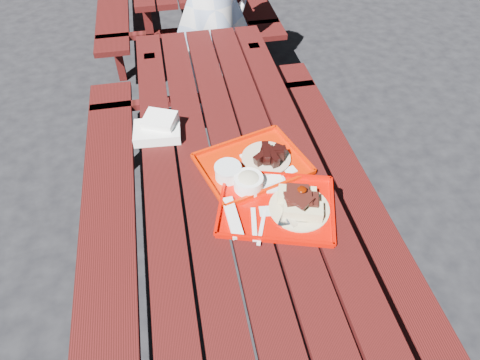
{
  "coord_description": "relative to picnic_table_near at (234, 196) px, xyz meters",
  "views": [
    {
      "loc": [
        -0.22,
        -1.25,
        1.99
      ],
      "look_at": [
        0.0,
        -0.15,
        0.82
      ],
      "focal_mm": 32.0,
      "sensor_mm": 36.0,
      "label": 1
    }
  ],
  "objects": [
    {
      "name": "picnic_table_near",
      "position": [
        0.0,
        0.0,
        0.0
      ],
      "size": [
        1.41,
        2.4,
        0.75
      ],
      "color": "#3A0B0B",
      "rests_on": "ground"
    },
    {
      "name": "white_cloth",
      "position": [
        -0.29,
        0.26,
        0.22
      ],
      "size": [
        0.21,
        0.19,
        0.08
      ],
      "color": "white",
      "rests_on": "picnic_table_near"
    },
    {
      "name": "person",
      "position": [
        0.11,
        1.43,
        0.25
      ],
      "size": [
        0.64,
        0.46,
        1.63
      ],
      "primitive_type": "imported",
      "rotation": [
        0.0,
        0.0,
        3.26
      ],
      "color": "#A0B2D7",
      "rests_on": "ground"
    },
    {
      "name": "near_tray",
      "position": [
        0.12,
        -0.24,
        0.22
      ],
      "size": [
        0.51,
        0.44,
        0.14
      ],
      "color": "#BC0800",
      "rests_on": "picnic_table_near"
    },
    {
      "name": "ground",
      "position": [
        0.0,
        0.0,
        -0.56
      ],
      "size": [
        60.0,
        60.0,
        0.0
      ],
      "primitive_type": "plane",
      "color": "black",
      "rests_on": "ground"
    },
    {
      "name": "far_tray",
      "position": [
        0.07,
        -0.03,
        0.21
      ],
      "size": [
        0.49,
        0.43,
        0.07
      ],
      "color": "#BE1A00",
      "rests_on": "picnic_table_near"
    }
  ]
}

